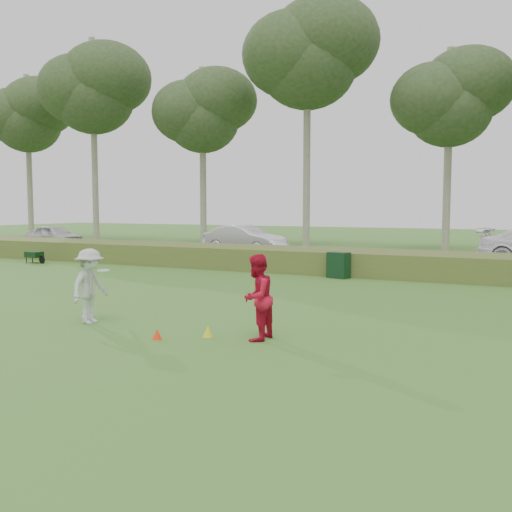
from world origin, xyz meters
The scene contains 16 objects.
ground centered at (0.00, 0.00, 0.00)m, with size 120.00×120.00×0.00m, color #346A23.
reed_strip centered at (0.00, 12.00, 0.45)m, with size 80.00×3.00×0.90m, color #4D5D25.
park_road centered at (0.00, 17.00, 0.03)m, with size 80.00×6.00×0.06m, color #2D2D2D.
tree_0 centered at (-30.00, 23.50, 9.72)m, with size 6.76×6.76×13.00m.
tree_1 centered at (-22.00, 22.20, 10.85)m, with size 7.54×7.54×14.50m.
tree_2 centered at (-14.00, 24.00, 8.97)m, with size 6.50×6.50×12.00m.
tree_3 centered at (-6.00, 23.00, 11.60)m, with size 7.80×7.80×15.50m.
tree_4 centered at (2.00, 24.50, 8.59)m, with size 6.24×6.24×11.50m.
player_white centered at (-2.22, 0.05, 0.84)m, with size 0.88×1.12×1.69m.
player_red centered at (1.88, 0.25, 0.85)m, with size 0.83×0.64×1.70m, color red.
cone_orange centered at (0.09, -0.59, 0.11)m, with size 0.20×0.20×0.21m, color #FF340D.
cone_yellow centered at (0.88, 0.04, 0.12)m, with size 0.21×0.21×0.23m, color yellow.
utility_cabinet centered at (0.25, 10.30, 0.48)m, with size 0.76×0.48×0.95m, color black.
wheelbarrow centered at (-14.13, 9.32, 0.39)m, with size 1.10×0.57×0.54m.
car_left centered at (-21.03, 17.24, 0.76)m, with size 1.65×4.11×1.40m, color silver.
car_mid centered at (-7.46, 17.66, 0.84)m, with size 1.64×4.70×1.55m, color silver.
Camera 1 is at (6.79, -9.67, 2.64)m, focal length 40.00 mm.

